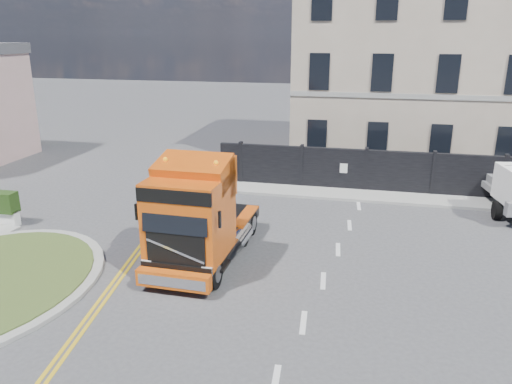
# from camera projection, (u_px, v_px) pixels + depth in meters

# --- Properties ---
(ground) EXTENTS (120.00, 120.00, 0.00)m
(ground) POSITION_uv_depth(u_px,v_px,m) (232.00, 266.00, 16.05)
(ground) COLOR #424244
(ground) RESTS_ON ground
(hoarding_fence) EXTENTS (18.80, 0.25, 2.00)m
(hoarding_fence) POSITION_uv_depth(u_px,v_px,m) (422.00, 174.00, 22.75)
(hoarding_fence) COLOR black
(hoarding_fence) RESTS_ON ground
(georgian_building) EXTENTS (12.30, 10.30, 12.80)m
(georgian_building) POSITION_uv_depth(u_px,v_px,m) (409.00, 58.00, 28.37)
(georgian_building) COLOR #BEAD97
(georgian_building) RESTS_ON ground
(pavement_far) EXTENTS (20.00, 1.60, 0.12)m
(pavement_far) POSITION_uv_depth(u_px,v_px,m) (409.00, 199.00, 22.31)
(pavement_far) COLOR gray
(pavement_far) RESTS_ON ground
(truck) EXTENTS (2.36, 5.95, 3.53)m
(truck) POSITION_uv_depth(u_px,v_px,m) (197.00, 220.00, 15.58)
(truck) COLOR black
(truck) RESTS_ON ground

